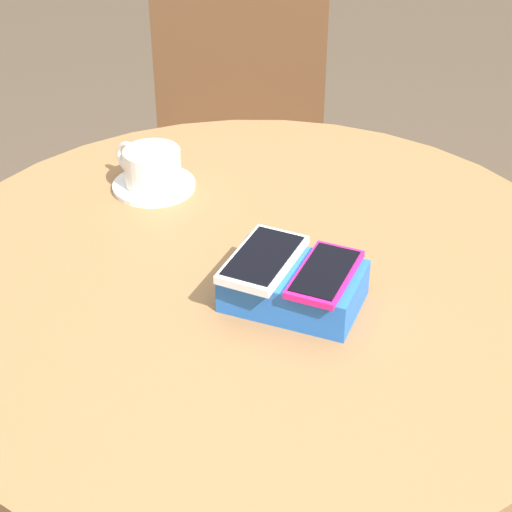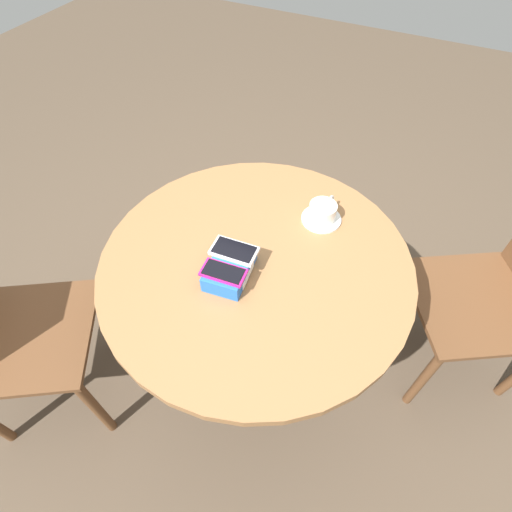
% 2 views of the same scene
% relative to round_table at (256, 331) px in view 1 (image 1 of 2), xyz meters
% --- Properties ---
extents(round_table, '(0.97, 0.97, 0.78)m').
position_rel_round_table_xyz_m(round_table, '(0.00, 0.00, 0.00)').
color(round_table, '#2D2D2D').
rests_on(round_table, ground_plane).
extents(phone_box, '(0.18, 0.13, 0.05)m').
position_rel_round_table_xyz_m(phone_box, '(-0.08, 0.05, 0.14)').
color(phone_box, blue).
rests_on(phone_box, round_table).
extents(phone_magenta, '(0.08, 0.13, 0.01)m').
position_rel_round_table_xyz_m(phone_magenta, '(-0.12, 0.04, 0.17)').
color(phone_magenta, '#D11975').
rests_on(phone_magenta, phone_box).
extents(phone_white, '(0.08, 0.14, 0.01)m').
position_rel_round_table_xyz_m(phone_white, '(-0.04, 0.05, 0.17)').
color(phone_white, silver).
rests_on(phone_white, phone_box).
extents(saucer, '(0.13, 0.13, 0.01)m').
position_rel_round_table_xyz_m(saucer, '(0.25, -0.12, 0.12)').
color(saucer, white).
rests_on(saucer, round_table).
extents(coffee_cup, '(0.12, 0.09, 0.06)m').
position_rel_round_table_xyz_m(coffee_cup, '(0.26, -0.12, 0.15)').
color(coffee_cup, white).
rests_on(coffee_cup, saucer).
extents(chair_far_side, '(0.62, 0.62, 0.86)m').
position_rel_round_table_xyz_m(chair_far_side, '(0.47, -0.79, -0.21)').
color(chair_far_side, brown).
rests_on(chair_far_side, ground_plane).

